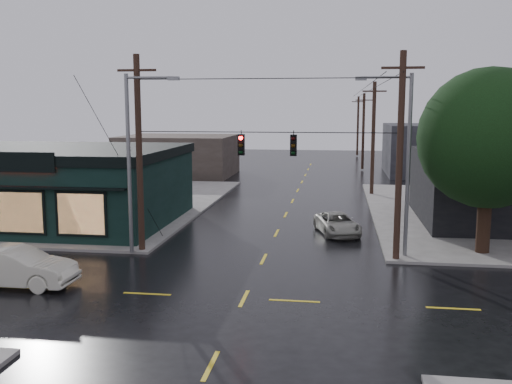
# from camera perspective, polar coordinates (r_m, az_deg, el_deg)

# --- Properties ---
(ground_plane) EXTENTS (160.00, 160.00, 0.00)m
(ground_plane) POSITION_cam_1_polar(r_m,az_deg,el_deg) (23.00, -1.20, -10.61)
(ground_plane) COLOR black
(sidewalk_nw) EXTENTS (28.00, 28.00, 0.15)m
(sidewalk_nw) POSITION_cam_1_polar(r_m,az_deg,el_deg) (48.25, -21.16, -0.97)
(sidewalk_nw) COLOR slate
(sidewalk_nw) RESTS_ON ground
(pizza_shop) EXTENTS (16.30, 12.34, 4.90)m
(pizza_shop) POSITION_cam_1_polar(r_m,az_deg,el_deg) (39.39, -20.00, 0.73)
(pizza_shop) COLOR black
(pizza_shop) RESTS_ON ground
(corner_tree) EXTENTS (7.05, 7.05, 9.37)m
(corner_tree) POSITION_cam_1_polar(r_m,az_deg,el_deg) (30.81, 22.25, 4.98)
(corner_tree) COLOR black
(corner_tree) RESTS_ON ground
(utility_pole_nw) EXTENTS (2.00, 0.32, 10.15)m
(utility_pole_nw) POSITION_cam_1_polar(r_m,az_deg,el_deg) (30.64, -11.31, -5.90)
(utility_pole_nw) COLOR black
(utility_pole_nw) RESTS_ON ground
(utility_pole_ne) EXTENTS (2.00, 0.32, 10.15)m
(utility_pole_ne) POSITION_cam_1_polar(r_m,az_deg,el_deg) (29.08, 13.80, -6.76)
(utility_pole_ne) COLOR black
(utility_pole_ne) RESTS_ON ground
(utility_pole_far_a) EXTENTS (2.00, 0.32, 9.65)m
(utility_pole_far_a) POSITION_cam_1_polar(r_m,az_deg,el_deg) (50.09, 11.47, -0.32)
(utility_pole_far_a) COLOR black
(utility_pole_far_a) RESTS_ON ground
(utility_pole_far_b) EXTENTS (2.00, 0.32, 9.15)m
(utility_pole_far_b) POSITION_cam_1_polar(r_m,az_deg,el_deg) (69.91, 10.57, 2.16)
(utility_pole_far_b) COLOR black
(utility_pole_far_b) RESTS_ON ground
(utility_pole_far_c) EXTENTS (2.00, 0.32, 9.15)m
(utility_pole_far_c) POSITION_cam_1_polar(r_m,az_deg,el_deg) (89.80, 10.07, 3.55)
(utility_pole_far_c) COLOR black
(utility_pole_far_c) RESTS_ON ground
(span_signal_assembly) EXTENTS (13.00, 0.48, 1.23)m
(span_signal_assembly) POSITION_cam_1_polar(r_m,az_deg,el_deg) (28.21, 1.12, 4.78)
(span_signal_assembly) COLOR black
(span_signal_assembly) RESTS_ON ground
(streetlight_nw) EXTENTS (5.40, 0.30, 9.15)m
(streetlight_nw) POSITION_cam_1_polar(r_m,az_deg,el_deg) (30.10, -12.30, -6.18)
(streetlight_nw) COLOR slate
(streetlight_nw) RESTS_ON ground
(streetlight_ne) EXTENTS (5.40, 0.30, 9.15)m
(streetlight_ne) POSITION_cam_1_polar(r_m,az_deg,el_deg) (29.81, 14.63, -6.41)
(streetlight_ne) COLOR slate
(streetlight_ne) RESTS_ON ground
(bg_building_west) EXTENTS (12.00, 10.00, 4.40)m
(bg_building_west) POSITION_cam_1_polar(r_m,az_deg,el_deg) (64.12, -7.74, 3.64)
(bg_building_west) COLOR #3A302A
(bg_building_west) RESTS_ON ground
(bg_building_east) EXTENTS (14.00, 12.00, 5.60)m
(bg_building_east) POSITION_cam_1_polar(r_m,az_deg,el_deg) (67.76, 18.81, 4.03)
(bg_building_east) COLOR #25252A
(bg_building_east) RESTS_ON ground
(sedan_cream) EXTENTS (5.11, 1.81, 1.68)m
(sedan_cream) POSITION_cam_1_polar(r_m,az_deg,el_deg) (26.27, -22.94, -6.93)
(sedan_cream) COLOR beige
(sedan_cream) RESTS_ON ground
(suv_silver) EXTENTS (3.17, 4.89, 1.25)m
(suv_silver) POSITION_cam_1_polar(r_m,az_deg,el_deg) (34.43, 8.13, -3.15)
(suv_silver) COLOR #99988D
(suv_silver) RESTS_ON ground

